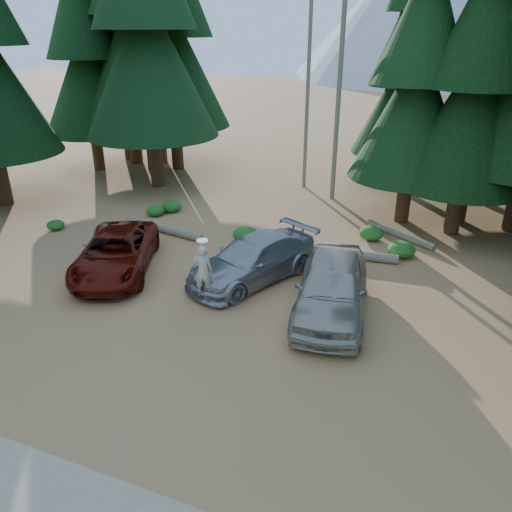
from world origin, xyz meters
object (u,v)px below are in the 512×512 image
(frisbee_player, at_px, (203,270))
(log_left, at_px, (162,229))
(silver_minivan_right, at_px, (332,287))
(log_mid, at_px, (400,235))
(silver_minivan_center, at_px, (253,259))
(log_right, at_px, (325,251))
(red_pickup, at_px, (116,253))

(frisbee_player, relative_size, log_left, 0.44)
(silver_minivan_right, distance_m, log_mid, 7.27)
(silver_minivan_center, relative_size, frisbee_player, 2.76)
(silver_minivan_center, height_order, log_right, silver_minivan_center)
(red_pickup, height_order, frisbee_player, frisbee_player)
(silver_minivan_center, relative_size, silver_minivan_right, 0.98)
(silver_minivan_right, bearing_deg, frisbee_player, -173.77)
(red_pickup, distance_m, log_right, 8.02)
(log_left, xyz_separation_m, log_mid, (9.78, 3.25, -0.01))
(log_left, relative_size, log_mid, 1.21)
(silver_minivan_right, distance_m, log_right, 4.40)
(red_pickup, distance_m, log_mid, 11.76)
(silver_minivan_right, bearing_deg, silver_minivan_center, 149.37)
(log_mid, bearing_deg, frisbee_player, -89.04)
(log_left, distance_m, log_right, 7.29)
(log_left, bearing_deg, silver_minivan_right, -14.99)
(log_mid, distance_m, log_right, 3.88)
(red_pickup, xyz_separation_m, silver_minivan_center, (4.90, 1.29, 0.02))
(red_pickup, relative_size, silver_minivan_center, 1.02)
(silver_minivan_right, height_order, log_mid, silver_minivan_right)
(silver_minivan_right, height_order, log_right, silver_minivan_right)
(log_left, height_order, log_right, log_right)
(red_pickup, xyz_separation_m, log_mid, (9.30, 7.18, -0.60))
(red_pickup, xyz_separation_m, log_left, (-0.49, 3.93, -0.59))
(silver_minivan_center, height_order, log_left, silver_minivan_center)
(frisbee_player, distance_m, log_mid, 9.75)
(red_pickup, xyz_separation_m, log_right, (6.80, 4.21, -0.56))
(red_pickup, relative_size, silver_minivan_right, 1.00)
(log_mid, bearing_deg, log_left, -128.47)
(log_left, bearing_deg, frisbee_player, -37.53)
(log_mid, relative_size, log_right, 0.63)
(silver_minivan_center, distance_m, silver_minivan_right, 3.38)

